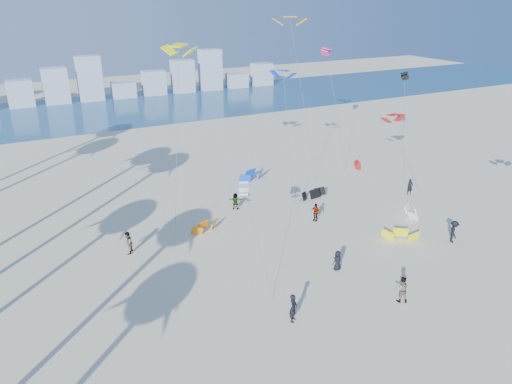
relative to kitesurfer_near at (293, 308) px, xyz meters
name	(u,v)px	position (x,y,z in m)	size (l,w,h in m)	color
ground	(344,382)	(-0.29, -5.70, -0.95)	(220.00, 220.00, 0.00)	beige
ocean	(95,111)	(-0.29, 66.30, -0.95)	(220.00, 220.00, 0.00)	navy
kitesurfer_near	(293,308)	(0.00, 0.00, 0.00)	(0.70, 0.46, 1.91)	black
kitesurfer_mid	(402,289)	(7.47, -1.52, -0.02)	(0.90, 0.70, 1.86)	gray
kitesurfers_far	(310,223)	(7.67, 9.73, -0.08)	(29.43, 15.66, 1.91)	black
grounded_kites	(315,198)	(11.69, 14.95, -0.48)	(24.94, 20.80, 1.09)	orange
flying_kites	(322,69)	(13.97, 18.19, 11.45)	(32.06, 28.26, 17.48)	white
distant_skyline	(76,85)	(-1.47, 76.30, 2.13)	(85.00, 3.00, 8.40)	#9EADBF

